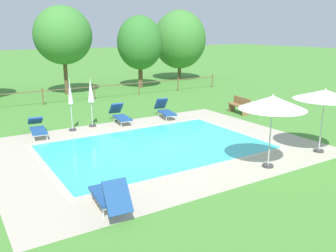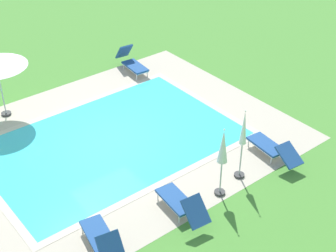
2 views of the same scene
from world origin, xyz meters
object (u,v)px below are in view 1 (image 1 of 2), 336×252
object	(u,v)px
patio_umbrella_open_foreground	(273,103)
tree_far_west	(180,40)
sun_lounger_north_near_steps	(38,128)
patio_umbrella_open_by_bench	(325,95)
wooden_bench_lawn_side	(240,105)
sun_lounger_north_mid	(120,115)
patio_umbrella_closed_row_west	(70,98)
tree_west_mid	(63,35)
patio_umbrella_closed_row_mid_west	(91,94)
tree_far_east	(140,43)
sun_lounger_north_end	(109,196)
sun_lounger_north_far	(165,110)

from	to	relation	value
patio_umbrella_open_foreground	tree_far_west	distance (m)	22.21
sun_lounger_north_near_steps	patio_umbrella_open_by_bench	size ratio (longest dim) A/B	0.88
sun_lounger_north_near_steps	wooden_bench_lawn_side	world-z (taller)	wooden_bench_lawn_side
sun_lounger_north_mid	sun_lounger_north_near_steps	bearing A→B (deg)	-177.21
tree_far_west	wooden_bench_lawn_side	bearing A→B (deg)	-110.46
patio_umbrella_closed_row_west	tree_west_mid	bearing A→B (deg)	74.51
tree_west_mid	patio_umbrella_closed_row_mid_west	bearing A→B (deg)	-99.91
patio_umbrella_closed_row_mid_west	tree_far_west	xyz separation A→B (m)	(12.83, 11.83, 2.04)
patio_umbrella_open_by_bench	sun_lounger_north_near_steps	bearing A→B (deg)	137.34
patio_umbrella_open_foreground	tree_west_mid	world-z (taller)	tree_west_mid
patio_umbrella_open_foreground	patio_umbrella_closed_row_west	bearing A→B (deg)	117.57
sun_lounger_north_mid	patio_umbrella_closed_row_west	size ratio (longest dim) A/B	0.84
patio_umbrella_open_foreground	patio_umbrella_closed_row_mid_west	distance (m)	8.65
sun_lounger_north_near_steps	patio_umbrella_closed_row_mid_west	world-z (taller)	patio_umbrella_closed_row_mid_west
wooden_bench_lawn_side	tree_far_east	size ratio (longest dim) A/B	0.28
sun_lounger_north_end	patio_umbrella_closed_row_mid_west	size ratio (longest dim) A/B	0.83
sun_lounger_north_near_steps	patio_umbrella_closed_row_west	size ratio (longest dim) A/B	0.88
tree_far_east	sun_lounger_north_mid	bearing A→B (deg)	-122.81
sun_lounger_north_near_steps	sun_lounger_north_end	world-z (taller)	sun_lounger_north_end
sun_lounger_north_near_steps	wooden_bench_lawn_side	distance (m)	10.46
wooden_bench_lawn_side	sun_lounger_north_end	bearing A→B (deg)	-148.00
tree_far_east	sun_lounger_north_far	bearing A→B (deg)	-110.82
sun_lounger_north_end	wooden_bench_lawn_side	size ratio (longest dim) A/B	1.22
patio_umbrella_open_by_bench	patio_umbrella_open_foreground	bearing A→B (deg)	-178.32
patio_umbrella_closed_row_mid_west	tree_west_mid	xyz separation A→B (m)	(1.65, 9.45, 2.51)
sun_lounger_north_mid	sun_lounger_north_far	size ratio (longest dim) A/B	1.01
sun_lounger_north_far	tree_west_mid	distance (m)	10.64
sun_lounger_north_far	tree_west_mid	size ratio (longest dim) A/B	0.33
patio_umbrella_open_by_bench	tree_west_mid	world-z (taller)	tree_west_mid
sun_lounger_north_far	tree_west_mid	bearing A→B (deg)	102.77
patio_umbrella_open_foreground	tree_far_west	bearing A→B (deg)	63.87
sun_lounger_north_mid	patio_umbrella_open_by_bench	world-z (taller)	patio_umbrella_open_by_bench
patio_umbrella_open_by_bench	patio_umbrella_closed_row_west	bearing A→B (deg)	131.51
sun_lounger_north_far	wooden_bench_lawn_side	bearing A→B (deg)	-17.75
sun_lounger_north_far	wooden_bench_lawn_side	distance (m)	4.18
tree_far_west	patio_umbrella_open_foreground	bearing A→B (deg)	-116.13
patio_umbrella_closed_row_mid_west	wooden_bench_lawn_side	distance (m)	8.07
sun_lounger_north_mid	sun_lounger_north_far	bearing A→B (deg)	-5.39
patio_umbrella_closed_row_west	patio_umbrella_closed_row_mid_west	world-z (taller)	patio_umbrella_closed_row_west
patio_umbrella_open_foreground	wooden_bench_lawn_side	world-z (taller)	patio_umbrella_open_foreground
sun_lounger_north_end	patio_umbrella_open_foreground	distance (m)	5.91
patio_umbrella_open_foreground	patio_umbrella_closed_row_mid_west	world-z (taller)	patio_umbrella_open_foreground
patio_umbrella_closed_row_west	wooden_bench_lawn_side	world-z (taller)	patio_umbrella_closed_row_west
tree_far_west	tree_west_mid	bearing A→B (deg)	-167.99
sun_lounger_north_far	patio_umbrella_closed_row_mid_west	size ratio (longest dim) A/B	0.87
patio_umbrella_closed_row_west	wooden_bench_lawn_side	size ratio (longest dim) A/B	1.54
patio_umbrella_closed_row_west	patio_umbrella_open_foreground	bearing A→B (deg)	-62.43
sun_lounger_north_mid	wooden_bench_lawn_side	xyz separation A→B (m)	(6.42, -1.50, 0.08)
sun_lounger_north_mid	patio_umbrella_open_by_bench	size ratio (longest dim) A/B	0.83
wooden_bench_lawn_side	tree_far_west	bearing A→B (deg)	69.54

